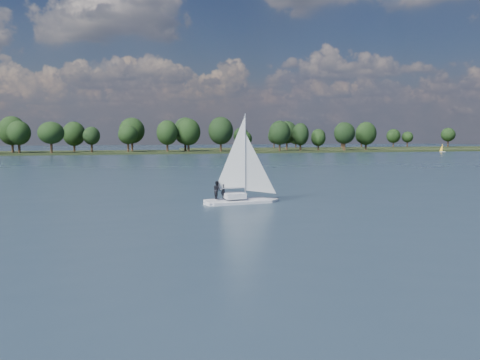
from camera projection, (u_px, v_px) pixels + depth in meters
name	position (u px, v px, depth m)	size (l,w,h in m)	color
ground	(113.00, 168.00, 115.29)	(700.00, 700.00, 0.00)	#233342
far_shore	(91.00, 153.00, 221.55)	(660.00, 40.00, 1.50)	black
far_shore_back	(368.00, 149.00, 316.02)	(220.00, 30.00, 1.40)	black
sailboat	(238.00, 178.00, 53.39)	(7.35, 2.73, 9.45)	silver
dinghy_orange	(443.00, 150.00, 242.82)	(2.61, 2.33, 4.04)	silver
treeline	(38.00, 134.00, 211.24)	(563.03, 73.33, 17.93)	black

